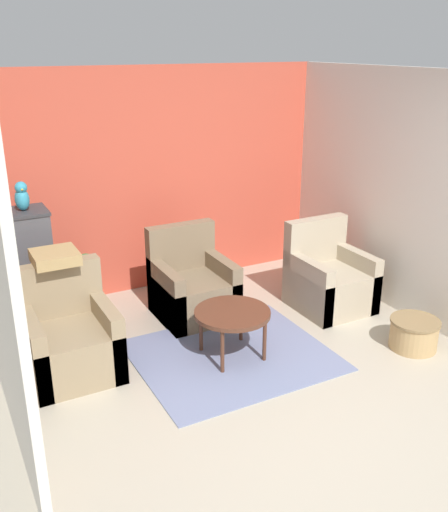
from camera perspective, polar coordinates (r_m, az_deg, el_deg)
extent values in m
plane|color=#B2A893|center=(4.48, 9.94, -16.96)|extent=(20.00, 20.00, 0.00)
cube|color=#C64C38|center=(6.52, -6.70, 7.49)|extent=(4.04, 0.06, 2.49)
cube|color=silver|center=(6.25, 16.45, 6.22)|extent=(0.06, 3.16, 2.49)
cube|color=slate|center=(5.32, 0.82, -9.89)|extent=(1.72, 1.48, 0.01)
cylinder|color=#512D1E|center=(5.12, 0.84, -5.73)|extent=(0.69, 0.69, 0.04)
cylinder|color=#512D1E|center=(4.97, -0.16, -9.57)|extent=(0.04, 0.04, 0.42)
cylinder|color=#512D1E|center=(5.16, 4.08, -8.43)|extent=(0.04, 0.04, 0.42)
cylinder|color=#512D1E|center=(5.31, -2.33, -7.52)|extent=(0.04, 0.04, 0.42)
cylinder|color=#512D1E|center=(5.48, 1.72, -6.53)|extent=(0.04, 0.04, 0.42)
cube|color=#8E7A5B|center=(5.13, -14.94, -9.17)|extent=(0.74, 0.76, 0.44)
cube|color=#8E7A5B|center=(5.20, -16.22, -3.15)|extent=(0.74, 0.14, 0.49)
cube|color=#8E7A5B|center=(5.05, -18.48, -8.99)|extent=(0.12, 0.76, 0.61)
cube|color=#8E7A5B|center=(5.15, -11.65, -7.65)|extent=(0.12, 0.76, 0.61)
cube|color=tan|center=(6.24, 10.59, -3.27)|extent=(0.74, 0.76, 0.44)
cube|color=tan|center=(6.30, 9.14, 1.61)|extent=(0.74, 0.14, 0.49)
cube|color=tan|center=(6.03, 8.31, -3.10)|extent=(0.12, 0.76, 0.61)
cube|color=tan|center=(6.40, 12.84, -2.00)|extent=(0.12, 0.76, 0.61)
cube|color=#7A664C|center=(5.95, -3.03, -4.15)|extent=(0.74, 0.76, 0.44)
cube|color=#7A664C|center=(6.04, -4.36, 0.97)|extent=(0.74, 0.14, 0.49)
cube|color=#7A664C|center=(5.80, -5.83, -3.96)|extent=(0.12, 0.76, 0.61)
cube|color=#7A664C|center=(6.04, -0.37, -2.83)|extent=(0.12, 0.76, 0.61)
cube|color=#353539|center=(6.05, -18.08, -6.55)|extent=(0.55, 0.55, 0.10)
cube|color=#4C4C51|center=(5.81, -18.74, -1.20)|extent=(0.40, 0.40, 1.11)
cube|color=#353539|center=(5.63, -19.40, 4.19)|extent=(0.42, 0.42, 0.03)
ellipsoid|color=teal|center=(5.60, -19.54, 5.36)|extent=(0.13, 0.16, 0.21)
sphere|color=teal|center=(5.55, -19.65, 6.47)|extent=(0.11, 0.11, 0.11)
cone|color=gold|center=(5.51, -19.55, 6.28)|extent=(0.05, 0.05, 0.05)
cone|color=teal|center=(5.68, -19.64, 5.32)|extent=(0.07, 0.13, 0.18)
cylinder|color=beige|center=(6.29, -13.33, -4.50)|extent=(0.25, 0.25, 0.19)
cylinder|color=brown|center=(6.21, -13.48, -2.78)|extent=(0.03, 0.03, 0.22)
sphere|color=#427F42|center=(6.14, -13.64, -1.02)|extent=(0.27, 0.27, 0.27)
sphere|color=#427F42|center=(6.16, -14.34, -1.47)|extent=(0.16, 0.16, 0.16)
sphere|color=#427F42|center=(6.14, -12.95, -1.27)|extent=(0.15, 0.15, 0.15)
cylinder|color=tan|center=(5.68, 18.46, -7.39)|extent=(0.44, 0.44, 0.29)
cylinder|color=olive|center=(5.62, 18.61, -6.20)|extent=(0.46, 0.46, 0.02)
cube|color=tan|center=(5.10, -16.55, -0.09)|extent=(0.38, 0.38, 0.10)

